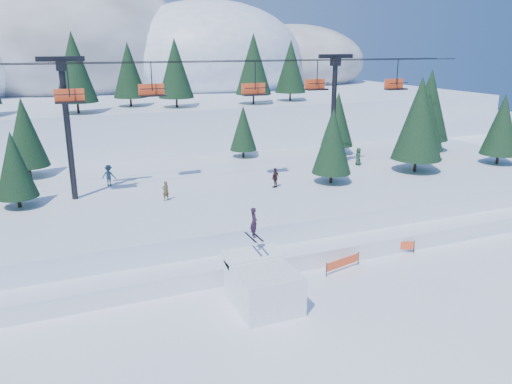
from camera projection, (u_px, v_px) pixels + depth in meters
name	position (u px, v px, depth m)	size (l,w,h in m)	color
ground	(290.00, 322.00, 25.31)	(160.00, 160.00, 0.00)	white
mid_shelf	(193.00, 201.00, 40.89)	(70.00, 22.00, 2.50)	white
berm	(235.00, 254.00, 32.23)	(70.00, 6.00, 1.10)	white
mountain_ridge	(75.00, 68.00, 85.63)	(119.00, 60.00, 26.46)	white
jump_kicker	(263.00, 284.00, 26.77)	(3.16, 4.38, 5.06)	white
chairlift	(211.00, 100.00, 39.30)	(46.00, 3.21, 10.28)	black
conifer_stand	(233.00, 130.00, 41.57)	(62.20, 15.40, 8.65)	black
distant_skiers	(173.00, 180.00, 39.04)	(33.16, 8.27, 1.74)	#361B1C
banner_near	(343.00, 262.00, 30.98)	(2.78, 0.72, 0.90)	black
banner_far	(394.00, 246.00, 33.54)	(2.70, 1.00, 0.90)	black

